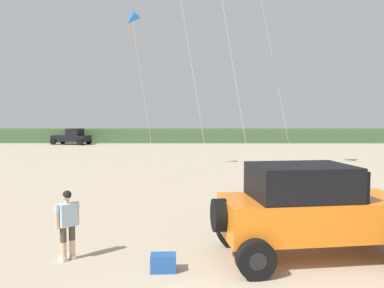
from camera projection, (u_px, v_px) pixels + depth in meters
The scene contains 6 objects.
dune_ridge at pixel (208, 135), 53.27m from camera, with size 90.00×7.10×1.83m, color #426038.
jeep at pixel (311, 208), 9.16m from camera, with size 4.98×2.94×2.26m.
person_watching at pixel (67, 221), 9.01m from camera, with size 0.48×0.47×1.67m.
cooler_box at pixel (163, 263), 8.38m from camera, with size 0.56×0.36×0.38m, color #23519E.
distant_pickup at pixel (72, 137), 47.64m from camera, with size 4.92×3.33×1.98m.
kite_yellow_diamond at pixel (132, 19), 23.58m from camera, with size 2.54×4.50×10.08m.
Camera 1 is at (-0.86, -5.44, 3.38)m, focal length 35.72 mm.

